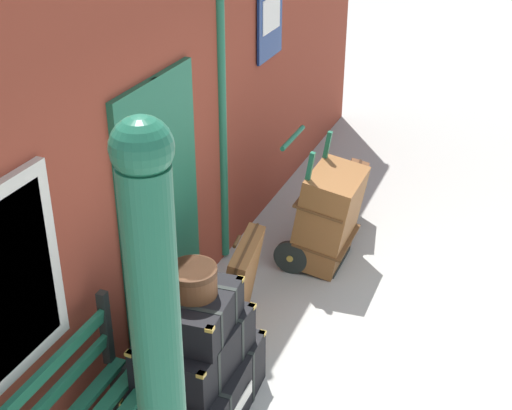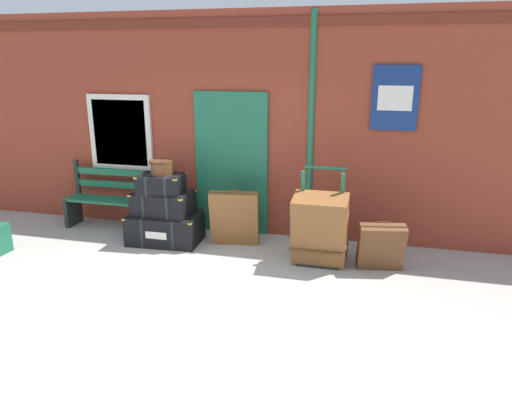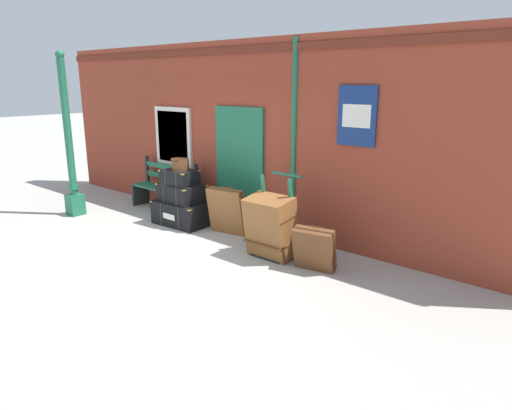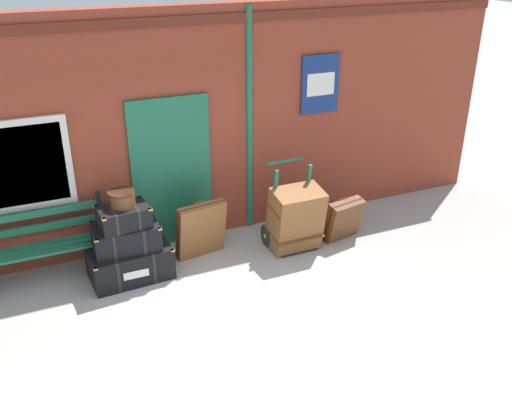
{
  "view_description": "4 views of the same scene",
  "coord_description": "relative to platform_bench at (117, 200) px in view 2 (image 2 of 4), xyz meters",
  "views": [
    {
      "loc": [
        -4.2,
        -0.06,
        3.67
      ],
      "look_at": [
        0.73,
        1.94,
        0.87
      ],
      "focal_mm": 51.46,
      "sensor_mm": 36.0,
      "label": 1
    },
    {
      "loc": [
        2.14,
        -4.28,
        2.55
      ],
      "look_at": [
        0.63,
        1.58,
        0.71
      ],
      "focal_mm": 33.98,
      "sensor_mm": 36.0,
      "label": 2
    },
    {
      "loc": [
        5.54,
        -3.5,
        2.53
      ],
      "look_at": [
        0.92,
        1.85,
        0.63
      ],
      "focal_mm": 32.62,
      "sensor_mm": 36.0,
      "label": 3
    },
    {
      "loc": [
        -1.77,
        -4.52,
        3.95
      ],
      "look_at": [
        0.98,
        1.74,
        0.69
      ],
      "focal_mm": 39.5,
      "sensor_mm": 36.0,
      "label": 4
    }
  ],
  "objects": [
    {
      "name": "platform_bench",
      "position": [
        0.0,
        0.0,
        0.0
      ],
      "size": [
        1.6,
        0.43,
        1.01
      ],
      "color": "#1E6647",
      "rests_on": "ground"
    },
    {
      "name": "suitcase_tan",
      "position": [
        1.99,
        -0.28,
        -0.05
      ],
      "size": [
        0.71,
        0.38,
        0.82
      ],
      "color": "brown",
      "rests_on": "ground"
    },
    {
      "name": "steamer_trunk_top",
      "position": [
        0.97,
        -0.42,
        0.43
      ],
      "size": [
        0.64,
        0.49,
        0.27
      ],
      "color": "black",
      "rests_on": "steamer_trunk_middle"
    },
    {
      "name": "suitcase_caramel",
      "position": [
        4.0,
        -0.63,
        -0.14
      ],
      "size": [
        0.61,
        0.42,
        0.63
      ],
      "color": "brown",
      "rests_on": "ground"
    },
    {
      "name": "ground_plane",
      "position": [
        1.75,
        -2.16,
        -0.44
      ],
      "size": [
        60.0,
        60.0,
        0.0
      ],
      "primitive_type": "plane",
      "color": "#A3A099"
    },
    {
      "name": "steamer_trunk_middle",
      "position": [
        0.97,
        -0.39,
        0.14
      ],
      "size": [
        0.82,
        0.57,
        0.33
      ],
      "color": "black",
      "rests_on": "steamer_trunk_base"
    },
    {
      "name": "round_hatbox",
      "position": [
        0.98,
        -0.4,
        0.67
      ],
      "size": [
        0.32,
        0.32,
        0.2
      ],
      "color": "brown",
      "rests_on": "steamer_trunk_top"
    },
    {
      "name": "steamer_trunk_base",
      "position": [
        0.98,
        -0.4,
        -0.23
      ],
      "size": [
        1.05,
        0.71,
        0.43
      ],
      "color": "black",
      "rests_on": "ground"
    },
    {
      "name": "brick_facade",
      "position": [
        1.74,
        0.44,
        1.15
      ],
      "size": [
        10.4,
        0.35,
        3.2
      ],
      "color": "brown",
      "rests_on": "ground"
    },
    {
      "name": "large_brown_trunk",
      "position": [
        3.23,
        -0.63,
        0.02
      ],
      "size": [
        0.7,
        0.57,
        0.94
      ],
      "color": "brown",
      "rests_on": "ground"
    },
    {
      "name": "porters_trolley",
      "position": [
        3.23,
        -0.46,
        -0.17
      ],
      "size": [
        0.71,
        0.56,
        1.21
      ],
      "color": "black",
      "rests_on": "ground"
    }
  ]
}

